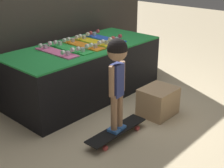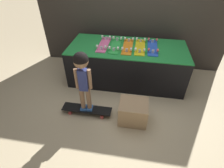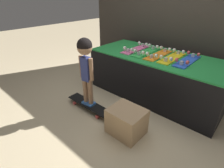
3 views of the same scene
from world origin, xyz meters
TOP-DOWN VIEW (x-y plane):
  - ground_plane at (0.00, 0.00)m, footprint 16.00×16.00m
  - back_wall at (0.00, 1.25)m, footprint 3.83×0.10m
  - display_rack at (0.00, 0.60)m, footprint 2.12×0.93m
  - skateboard_pink_on_rack at (-0.44, 0.61)m, footprint 0.18×0.65m
  - skateboard_green_on_rack at (-0.22, 0.59)m, footprint 0.18×0.65m
  - skateboard_orange_on_rack at (0.00, 0.59)m, footprint 0.18×0.65m
  - skateboard_yellow_on_rack at (0.22, 0.61)m, footprint 0.18×0.65m
  - skateboard_blue_on_rack at (0.44, 0.62)m, footprint 0.18×0.65m
  - skateboard_on_floor at (-0.52, -0.44)m, footprint 0.78×0.18m
  - child at (-0.52, -0.44)m, footprint 0.24×0.20m
  - storage_box at (0.21, -0.46)m, footprint 0.42×0.36m

SIDE VIEW (x-z plane):
  - ground_plane at x=0.00m, z-range 0.00..0.00m
  - skateboard_on_floor at x=-0.52m, z-range 0.03..0.12m
  - storage_box at x=0.21m, z-range 0.00..0.34m
  - display_rack at x=0.00m, z-range 0.00..0.70m
  - skateboard_pink_on_rack at x=-0.44m, z-range 0.68..0.77m
  - skateboard_green_on_rack at x=-0.22m, z-range 0.68..0.77m
  - skateboard_orange_on_rack at x=0.00m, z-range 0.68..0.77m
  - skateboard_yellow_on_rack at x=0.22m, z-range 0.68..0.77m
  - skateboard_blue_on_rack at x=0.44m, z-range 0.68..0.77m
  - child at x=-0.52m, z-range 0.29..1.27m
  - back_wall at x=0.00m, z-range 0.00..2.22m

